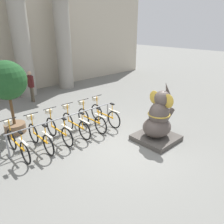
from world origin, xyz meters
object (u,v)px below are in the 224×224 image
object	(u,v)px
bicycle_0	(17,143)
bicycle_5	(104,114)
bicycle_2	(58,130)
elephant_statue	(158,121)
bicycle_3	(75,124)
bicycle_4	(91,119)
potted_tree	(7,84)
bicycle_1	(40,137)
person_pedestrian	(31,84)

from	to	relation	value
bicycle_0	bicycle_5	bearing A→B (deg)	-0.16
bicycle_2	elephant_statue	world-z (taller)	elephant_statue
bicycle_5	bicycle_3	bearing A→B (deg)	179.65
bicycle_4	potted_tree	xyz separation A→B (m)	(-2.21, 1.66, 1.39)
elephant_statue	potted_tree	xyz separation A→B (m)	(-3.36, 3.84, 1.13)
bicycle_5	bicycle_1	bearing A→B (deg)	-179.07
bicycle_4	potted_tree	size ratio (longest dim) A/B	0.66
bicycle_4	bicycle_5	distance (m)	0.68
bicycle_3	potted_tree	xyz separation A→B (m)	(-1.53, 1.63, 1.39)
bicycle_3	elephant_statue	world-z (taller)	elephant_statue
bicycle_0	bicycle_5	world-z (taller)	same
bicycle_5	elephant_statue	size ratio (longest dim) A/B	0.86
bicycle_4	elephant_statue	distance (m)	2.48
bicycle_5	bicycle_4	bearing A→B (deg)	-177.89
bicycle_5	elephant_statue	distance (m)	2.27
bicycle_1	bicycle_2	world-z (taller)	same
bicycle_4	person_pedestrian	size ratio (longest dim) A/B	1.09
person_pedestrian	bicycle_3	bearing A→B (deg)	-95.34
bicycle_2	bicycle_3	size ratio (longest dim) A/B	1.00
bicycle_1	potted_tree	size ratio (longest dim) A/B	0.66
elephant_statue	bicycle_1	bearing A→B (deg)	145.86
bicycle_0	bicycle_2	bearing A→B (deg)	-0.13
bicycle_1	elephant_statue	size ratio (longest dim) A/B	0.86
bicycle_3	elephant_statue	distance (m)	2.89
bicycle_0	bicycle_5	distance (m)	3.40
bicycle_1	bicycle_3	distance (m)	1.36
bicycle_3	potted_tree	size ratio (longest dim) A/B	0.66
bicycle_1	person_pedestrian	xyz separation A→B (m)	(1.78, 4.54, 0.52)
bicycle_2	bicycle_4	size ratio (longest dim) A/B	1.00
bicycle_3	elephant_statue	xyz separation A→B (m)	(1.83, -2.22, 0.27)
bicycle_1	elephant_statue	bearing A→B (deg)	-34.14
bicycle_4	bicycle_0	bearing A→B (deg)	179.28
potted_tree	bicycle_4	bearing A→B (deg)	-36.94
bicycle_0	bicycle_4	bearing A→B (deg)	-0.72
elephant_statue	potted_tree	distance (m)	5.23
potted_tree	elephant_statue	bearing A→B (deg)	-48.83
bicycle_3	bicycle_4	size ratio (longest dim) A/B	1.00
potted_tree	bicycle_3	bearing A→B (deg)	-46.78
bicycle_2	elephant_statue	distance (m)	3.36
bicycle_0	bicycle_3	world-z (taller)	same
bicycle_1	bicycle_5	xyz separation A→B (m)	(2.72, 0.04, 0.00)
bicycle_4	potted_tree	world-z (taller)	potted_tree
bicycle_0	person_pedestrian	distance (m)	5.14
bicycle_2	bicycle_5	distance (m)	2.04
bicycle_5	person_pedestrian	size ratio (longest dim) A/B	1.09
bicycle_2	person_pedestrian	size ratio (longest dim) A/B	1.09
person_pedestrian	elephant_statue	bearing A→B (deg)	-78.10
bicycle_0	bicycle_1	xyz separation A→B (m)	(0.68, -0.05, 0.00)
bicycle_0	elephant_statue	xyz separation A→B (m)	(3.87, -2.22, 0.27)
bicycle_3	person_pedestrian	xyz separation A→B (m)	(0.42, 4.48, 0.52)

